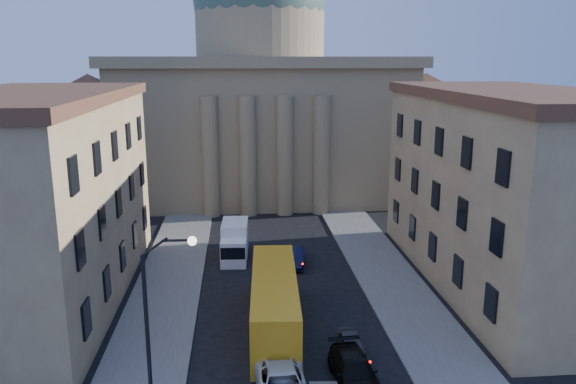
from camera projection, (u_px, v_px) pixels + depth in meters
name	position (u px, v px, depth m)	size (l,w,h in m)	color
sidewalk_left	(159.00, 317.00, 37.29)	(5.00, 60.00, 0.15)	#63605B
sidewalk_right	(408.00, 307.00, 38.76)	(5.00, 60.00, 0.15)	#63605B
church	(261.00, 98.00, 71.58)	(68.02, 28.76, 36.60)	#937F5A
building_left	(36.00, 198.00, 38.72)	(11.60, 26.60, 14.70)	tan
building_right	(509.00, 188.00, 41.66)	(11.60, 26.60, 14.70)	tan
street_lamp	(157.00, 309.00, 26.52)	(2.62, 0.44, 8.83)	black
car_right_mid	(355.00, 372.00, 29.46)	(2.14, 5.27, 1.53)	black
car_right_far	(352.00, 346.00, 32.36)	(1.51, 3.76, 1.28)	#4F4F54
car_right_distant	(294.00, 256.00, 46.79)	(1.53, 4.39, 1.45)	black
city_bus	(274.00, 301.00, 35.52)	(3.43, 12.42, 3.47)	gold
box_truck	(235.00, 242.00, 48.22)	(2.42, 5.59, 3.02)	white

